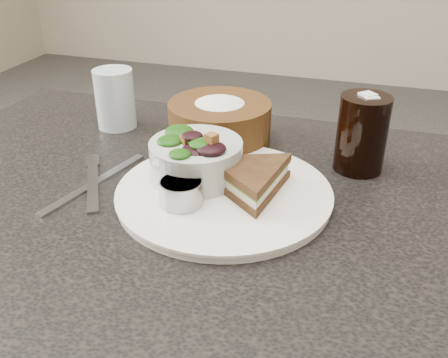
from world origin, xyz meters
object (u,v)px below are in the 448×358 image
Objects in this scene: dinner_plate at (224,194)px; sandwich at (250,179)px; bread_basket at (220,116)px; cola_glass at (362,130)px; water_glass at (115,99)px; salad_bowl at (196,153)px; dressing_ramekin at (181,193)px.

dinner_plate is 2.03× the size of sandwich.
bread_basket is 0.24m from cola_glass.
cola_glass is 1.22× the size of water_glass.
water_glass is (-0.22, 0.16, 0.00)m from salad_bowl.
water_glass is (-0.20, 0.01, 0.00)m from bread_basket.
bread_basket is (-0.01, 0.15, -0.00)m from salad_bowl.
water_glass is at bearing 133.23° from dressing_ramekin.
dressing_ramekin is (-0.04, -0.05, 0.02)m from dinner_plate.
salad_bowl reaches higher than sandwich.
sandwich is 0.84× the size of bread_basket.
sandwich is 0.35m from water_glass.
dinner_plate is 1.71× the size of bread_basket.
bread_basket is 1.63× the size of water_glass.
water_glass is at bearing 175.00° from cola_glass.
dinner_plate is 0.19m from bread_basket.
water_glass is (-0.30, 0.18, 0.02)m from sandwich.
bread_basket is at bearing 95.30° from dressing_ramekin.
dressing_ramekin is (-0.08, -0.06, -0.00)m from sandwich.
dinner_plate is 0.33m from water_glass.
cola_glass is (0.14, 0.14, 0.03)m from sandwich.
bread_basket is (-0.02, 0.23, 0.02)m from dressing_ramekin.
bread_basket is 0.20m from water_glass.
bread_basket is (-0.10, 0.17, 0.02)m from sandwich.
salad_bowl is 0.77× the size of bread_basket.
cola_glass is at bearing -5.00° from water_glass.
salad_bowl is at bearing 155.00° from dinner_plate.
bread_basket reaches higher than dressing_ramekin.
dressing_ramekin is at bearing -136.80° from cola_glass.
salad_bowl is at bearing 95.24° from dressing_ramekin.
bread_basket is (-0.06, 0.17, 0.04)m from dinner_plate.
bread_basket is at bearing 173.39° from cola_glass.
sandwich is 0.20m from cola_glass.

